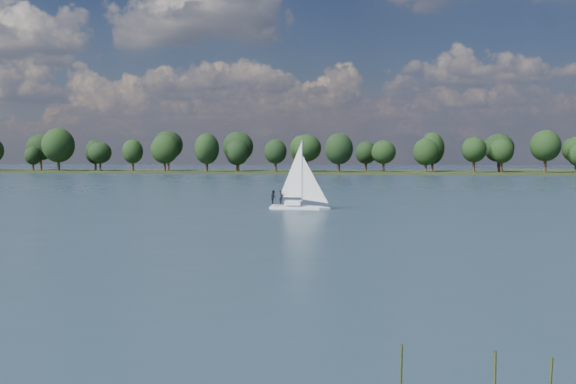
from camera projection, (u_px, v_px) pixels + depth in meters
The scene contains 4 objects.
ground at pixel (376, 188), 120.75m from camera, with size 700.00×700.00×0.00m, color #233342.
far_shore at pixel (384, 173), 231.12m from camera, with size 660.00×40.00×1.50m, color black.
sailboat at pixel (296, 189), 72.56m from camera, with size 6.36×2.19×8.22m.
treeline at pixel (378, 151), 227.39m from camera, with size 563.15×73.66×18.80m.
Camera 1 is at (2.99, -21.72, 5.95)m, focal length 40.00 mm.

